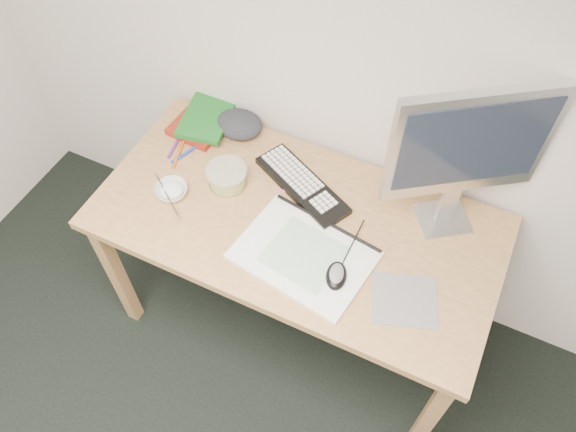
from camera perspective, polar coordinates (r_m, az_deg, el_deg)
name	(u,v)px	position (r m, az deg, el deg)	size (l,w,h in m)	color
desk	(296,233)	(2.00, 0.80, -1.77)	(1.40, 0.70, 0.75)	tan
mousepad	(405,300)	(1.80, 11.78, -8.35)	(0.20, 0.18, 0.00)	slate
sketchpad	(304,255)	(1.84, 1.62, -3.97)	(0.43, 0.31, 0.01)	white
keyboard	(302,185)	(2.01, 1.45, 3.14)	(0.40, 0.13, 0.02)	black
monitor	(469,148)	(1.74, 17.91, 6.61)	(0.42, 0.31, 0.57)	silver
mouse	(337,274)	(1.78, 4.95, -5.87)	(0.07, 0.11, 0.04)	black
rice_bowl	(172,191)	(2.03, -11.74, 2.51)	(0.12, 0.12, 0.04)	white
chopsticks	(167,195)	(1.99, -12.20, 2.11)	(0.02, 0.02, 0.21)	silver
fruit_tub	(227,177)	(2.01, -6.19, 3.98)	(0.15, 0.15, 0.07)	gold
book_red	(204,121)	(2.25, -8.56, 9.53)	(0.19, 0.25, 0.03)	maroon
book_green	(207,118)	(2.23, -8.27, 9.81)	(0.18, 0.24, 0.02)	#186320
cloth_lump	(239,124)	(2.19, -5.01, 9.26)	(0.15, 0.13, 0.06)	#282B30
pencil_pink	(298,197)	(1.98, 1.06, 1.93)	(0.01, 0.01, 0.18)	#CB6595
pencil_tan	(310,218)	(1.93, 2.27, -0.22)	(0.01, 0.01, 0.19)	tan
pencil_black	(322,202)	(1.98, 3.52, 1.47)	(0.01, 0.01, 0.17)	black
marker_blue	(185,154)	(2.15, -10.38, 6.26)	(0.01, 0.01, 0.13)	#1D379F
marker_orange	(178,155)	(2.15, -11.08, 6.14)	(0.01, 0.01, 0.13)	#CE5218
marker_purple	(175,146)	(2.18, -11.44, 7.00)	(0.01, 0.01, 0.12)	#68227E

